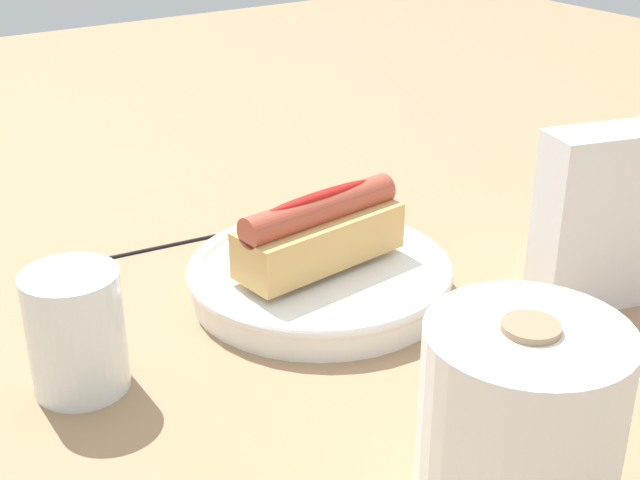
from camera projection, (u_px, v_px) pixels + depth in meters
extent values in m
plane|color=#9E7A56|center=(356.00, 291.00, 0.76)|extent=(2.40, 2.40, 0.00)
cylinder|color=white|center=(320.00, 280.00, 0.75)|extent=(0.22, 0.22, 0.02)
torus|color=white|center=(320.00, 268.00, 0.75)|extent=(0.23, 0.23, 0.01)
cube|color=tan|center=(320.00, 240.00, 0.74)|extent=(0.15, 0.07, 0.04)
cylinder|color=#B24C38|center=(320.00, 209.00, 0.73)|extent=(0.15, 0.04, 0.03)
ellipsoid|color=red|center=(320.00, 196.00, 0.72)|extent=(0.11, 0.03, 0.01)
cylinder|color=white|center=(76.00, 331.00, 0.61)|extent=(0.07, 0.07, 0.09)
cylinder|color=silver|center=(78.00, 344.00, 0.62)|extent=(0.06, 0.06, 0.07)
cylinder|color=white|center=(518.00, 434.00, 0.48)|extent=(0.11, 0.11, 0.13)
cylinder|color=#997A5B|center=(531.00, 327.00, 0.45)|extent=(0.03, 0.03, 0.00)
cube|color=white|center=(604.00, 218.00, 0.72)|extent=(0.12, 0.07, 0.15)
cylinder|color=black|center=(216.00, 234.00, 0.86)|extent=(0.22, 0.03, 0.01)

